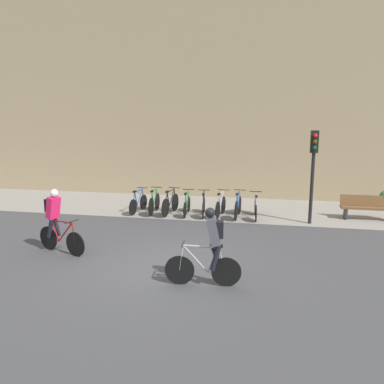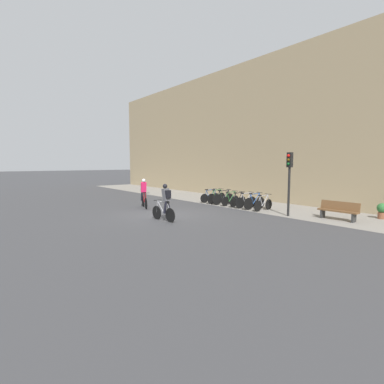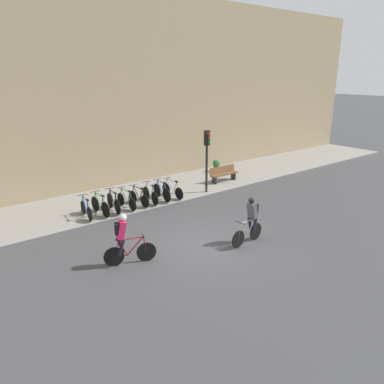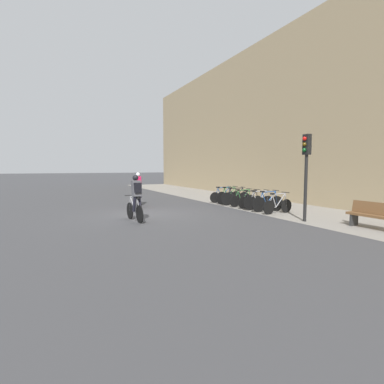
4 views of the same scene
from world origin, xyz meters
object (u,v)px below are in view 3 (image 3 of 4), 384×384
(cyclist_pink, at_px, (124,238))
(parked_bike_6, at_px, (162,192))
(parked_bike_3, at_px, (127,200))
(parked_bike_5, at_px, (150,195))
(cyclist_grey, at_px, (251,219))
(potted_plant, at_px, (216,165))
(parked_bike_1, at_px, (100,206))
(parked_bike_4, at_px, (139,198))
(traffic_light_pole, at_px, (207,150))
(parked_bike_0, at_px, (86,209))
(parked_bike_2, at_px, (114,202))
(parked_bike_7, at_px, (173,190))
(bench, at_px, (224,173))

(cyclist_pink, relative_size, parked_bike_6, 1.04)
(parked_bike_3, distance_m, parked_bike_5, 1.32)
(cyclist_grey, relative_size, potted_plant, 2.27)
(cyclist_pink, relative_size, potted_plant, 2.28)
(parked_bike_5, bearing_deg, parked_bike_1, 179.99)
(parked_bike_4, xyz_separation_m, traffic_light_pole, (3.90, -0.41, 1.90))
(cyclist_grey, distance_m, parked_bike_0, 7.27)
(cyclist_grey, bearing_deg, parked_bike_4, 100.72)
(cyclist_pink, xyz_separation_m, parked_bike_6, (4.65, 4.82, -0.53))
(cyclist_grey, distance_m, parked_bike_2, 6.67)
(parked_bike_3, xyz_separation_m, parked_bike_4, (0.66, 0.00, 0.00))
(cyclist_grey, relative_size, parked_bike_1, 1.05)
(parked_bike_0, bearing_deg, parked_bike_3, -0.03)
(parked_bike_1, height_order, potted_plant, parked_bike_1)
(parked_bike_1, height_order, parked_bike_4, parked_bike_1)
(parked_bike_4, bearing_deg, parked_bike_2, 179.97)
(parked_bike_6, bearing_deg, parked_bike_2, -179.99)
(cyclist_grey, distance_m, parked_bike_5, 6.21)
(potted_plant, bearing_deg, parked_bike_7, -154.14)
(cyclist_pink, bearing_deg, parked_bike_1, 74.28)
(parked_bike_5, distance_m, parked_bike_7, 1.32)
(traffic_light_pole, bearing_deg, bench, 24.71)
(parked_bike_3, height_order, bench, parked_bike_3)
(cyclist_pink, relative_size, cyclist_grey, 1.00)
(cyclist_pink, distance_m, bench, 10.81)
(parked_bike_6, bearing_deg, parked_bike_7, -0.20)
(parked_bike_0, height_order, parked_bike_5, parked_bike_5)
(cyclist_pink, distance_m, parked_bike_4, 5.89)
(parked_bike_7, xyz_separation_m, bench, (4.04, 0.57, 0.09))
(parked_bike_7, distance_m, potted_plant, 5.81)
(parked_bike_1, relative_size, parked_bike_7, 1.01)
(parked_bike_5, relative_size, bench, 0.88)
(cyclist_pink, height_order, parked_bike_6, cyclist_pink)
(bench, height_order, potted_plant, bench)
(bench, relative_size, potted_plant, 2.40)
(cyclist_pink, relative_size, parked_bike_3, 1.09)
(parked_bike_4, relative_size, traffic_light_pole, 0.48)
(parked_bike_2, distance_m, parked_bike_4, 1.32)
(bench, bearing_deg, parked_bike_7, -172.01)
(parked_bike_5, xyz_separation_m, parked_bike_6, (0.66, 0.00, 0.01))
(parked_bike_4, xyz_separation_m, parked_bike_6, (1.32, 0.00, 0.03))
(parked_bike_0, height_order, potted_plant, parked_bike_0)
(parked_bike_6, xyz_separation_m, bench, (4.71, 0.57, 0.06))
(traffic_light_pole, bearing_deg, cyclist_grey, -115.40)
(cyclist_pink, distance_m, traffic_light_pole, 8.58)
(parked_bike_4, height_order, parked_bike_6, parked_bike_6)
(parked_bike_4, distance_m, bench, 6.05)
(parked_bike_6, bearing_deg, traffic_light_pole, -9.01)
(parked_bike_1, height_order, traffic_light_pole, traffic_light_pole)
(parked_bike_0, distance_m, parked_bike_1, 0.66)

